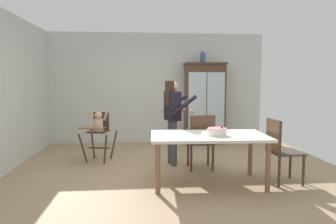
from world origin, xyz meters
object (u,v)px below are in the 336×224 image
high_chair_with_toddler (98,127)px  dining_chair_far_side (201,138)px  dining_chair_right_end (279,146)px  adult_person (173,112)px  dining_table (209,140)px  china_cabinet (205,103)px  birthday_cake (217,132)px  ceramic_vase (203,58)px

high_chair_with_toddler → dining_chair_far_side: 1.99m
dining_chair_right_end → dining_chair_far_side: bearing=53.1°
adult_person → dining_table: size_ratio=0.89×
dining_table → dining_chair_far_side: size_ratio=1.80×
adult_person → high_chair_with_toddler: bearing=59.3°
china_cabinet → birthday_cake: size_ratio=7.03×
high_chair_with_toddler → adult_person: (1.38, -0.38, 0.31)m
high_chair_with_toddler → dining_chair_far_side: size_ratio=0.99×
adult_person → dining_table: (0.42, -1.08, -0.31)m
dining_chair_right_end → china_cabinet: bearing=8.1°
adult_person → dining_table: adult_person is taller
birthday_cake → dining_chair_right_end: dining_chair_right_end is taller
ceramic_vase → dining_chair_far_side: bearing=-101.8°
ceramic_vase → dining_chair_far_side: 2.76m
ceramic_vase → high_chair_with_toddler: 3.09m
ceramic_vase → dining_table: bearing=-99.7°
china_cabinet → high_chair_with_toddler: 2.81m
china_cabinet → dining_chair_far_side: (-0.53, -2.25, -0.43)m
china_cabinet → adult_person: size_ratio=1.29×
adult_person → dining_chair_far_side: bearing=-146.4°
ceramic_vase → adult_person: (-0.92, -1.86, -1.12)m
high_chair_with_toddler → dining_chair_right_end: 3.24m
dining_table → dining_chair_right_end: (1.06, -0.05, -0.10)m
dining_chair_right_end → birthday_cake: bearing=90.3°
high_chair_with_toddler → china_cabinet: bearing=47.0°
dining_table → birthday_cake: (0.10, -0.08, 0.14)m
china_cabinet → dining_chair_right_end: (0.50, -2.98, -0.43)m
ceramic_vase → dining_chair_far_side: ceramic_vase is taller
ceramic_vase → dining_chair_right_end: size_ratio=0.28×
birthday_cake → dining_chair_right_end: size_ratio=0.29×
adult_person → dining_chair_right_end: size_ratio=1.59×
dining_table → birthday_cake: 0.19m
dining_chair_right_end → ceramic_vase: bearing=9.2°
high_chair_with_toddler → dining_chair_right_end: dining_chair_right_end is taller
birthday_cake → high_chair_with_toddler: bearing=141.1°
dining_chair_far_side → high_chair_with_toddler: bearing=-22.4°
adult_person → dining_chair_right_end: adult_person is taller
high_chair_with_toddler → dining_chair_right_end: size_ratio=0.99×
dining_table → ceramic_vase: bearing=80.3°
dining_chair_far_side → adult_person: bearing=-40.6°
china_cabinet → ceramic_vase: bearing=176.6°
adult_person → birthday_cake: size_ratio=5.47×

